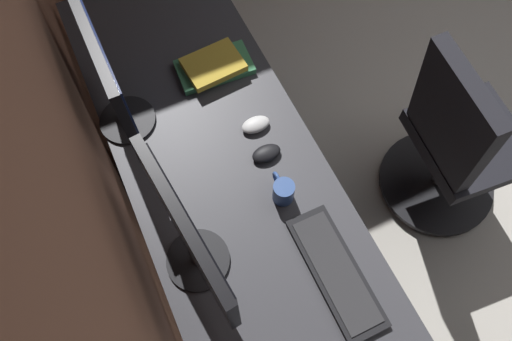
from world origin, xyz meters
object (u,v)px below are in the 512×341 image
object	(u,v)px
coffee_mug	(283,191)
office_chair	(454,147)
monitor_primary	(108,75)
drawer_pedestal	(211,184)
monitor_secondary	(190,237)
mouse_spare	(266,153)
mouse_main	(256,125)
keyboard_main	(336,272)
book_stack_far	(214,66)

from	to	relation	value
coffee_mug	office_chair	xyz separation A→B (m)	(-0.01, -0.81, -0.32)
monitor_primary	coffee_mug	size ratio (longest dim) A/B	4.37
drawer_pedestal	monitor_secondary	xyz separation A→B (m)	(-0.40, 0.17, 0.62)
mouse_spare	mouse_main	bearing A→B (deg)	-7.16
keyboard_main	mouse_main	xyz separation A→B (m)	(0.58, 0.00, 0.01)
monitor_secondary	coffee_mug	distance (m)	0.40
book_stack_far	coffee_mug	size ratio (longest dim) A/B	2.60
drawer_pedestal	monitor_primary	size ratio (longest dim) A/B	1.43
drawer_pedestal	monitor_secondary	world-z (taller)	monitor_secondary
book_stack_far	monitor_secondary	bearing A→B (deg)	153.38
monitor_primary	mouse_spare	xyz separation A→B (m)	(-0.34, -0.39, -0.25)
drawer_pedestal	office_chair	distance (m)	1.03
drawer_pedestal	mouse_main	world-z (taller)	mouse_main
drawer_pedestal	book_stack_far	world-z (taller)	book_stack_far
keyboard_main	book_stack_far	world-z (taller)	book_stack_far
mouse_main	office_chair	distance (m)	0.88
keyboard_main	coffee_mug	world-z (taller)	coffee_mug
mouse_main	coffee_mug	distance (m)	0.28
mouse_spare	coffee_mug	distance (m)	0.16
monitor_primary	mouse_main	world-z (taller)	monitor_primary
monitor_secondary	coffee_mug	bearing A→B (deg)	-75.68
drawer_pedestal	office_chair	world-z (taller)	office_chair
coffee_mug	office_chair	distance (m)	0.87
office_chair	book_stack_far	bearing A→B (deg)	54.46
office_chair	mouse_main	bearing A→B (deg)	69.72
monitor_primary	office_chair	world-z (taller)	monitor_primary
monitor_secondary	drawer_pedestal	bearing A→B (deg)	-23.50
monitor_primary	coffee_mug	distance (m)	0.66
monitor_secondary	office_chair	bearing A→B (deg)	-86.15
monitor_primary	mouse_main	distance (m)	0.52
mouse_spare	coffee_mug	size ratio (longest dim) A/B	0.94
mouse_spare	keyboard_main	bearing A→B (deg)	-177.73
drawer_pedestal	mouse_spare	xyz separation A→B (m)	(-0.15, -0.18, 0.40)
coffee_mug	monitor_secondary	bearing A→B (deg)	104.32
coffee_mug	office_chair	world-z (taller)	office_chair
book_stack_far	office_chair	bearing A→B (deg)	-125.54
drawer_pedestal	monitor_primary	bearing A→B (deg)	48.63
monitor_secondary	coffee_mug	size ratio (longest dim) A/B	4.52
mouse_spare	book_stack_far	world-z (taller)	book_stack_far
monitor_secondary	book_stack_far	world-z (taller)	monitor_secondary
monitor_secondary	mouse_main	distance (m)	0.56
monitor_secondary	mouse_spare	size ratio (longest dim) A/B	4.82
mouse_spare	coffee_mug	world-z (taller)	coffee_mug
monitor_primary	mouse_spare	bearing A→B (deg)	-131.02
mouse_spare	office_chair	xyz separation A→B (m)	(-0.17, -0.79, -0.29)
keyboard_main	office_chair	world-z (taller)	office_chair
monitor_primary	book_stack_far	xyz separation A→B (m)	(0.08, -0.37, -0.24)
book_stack_far	office_chair	size ratio (longest dim) A/B	0.30
monitor_secondary	book_stack_far	distance (m)	0.77
drawer_pedestal	mouse_main	distance (m)	0.45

